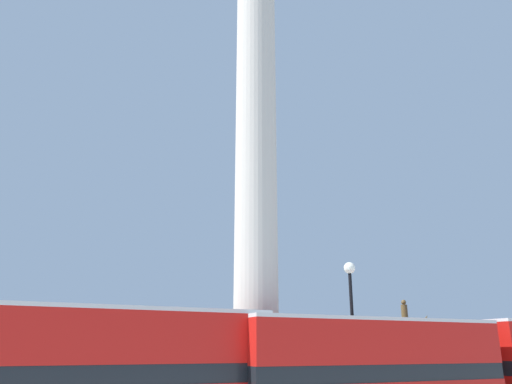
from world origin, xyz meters
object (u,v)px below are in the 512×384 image
object	(u,v)px
equestrian_statue	(411,380)
street_lamp	(353,325)
monument_column	(256,201)
bus_c	(371,374)
bus_a	(78,378)

from	to	relation	value
equestrian_statue	street_lamp	size ratio (longest dim) A/B	0.87
monument_column	bus_c	xyz separation A→B (m)	(2.52, -3.89, -7.01)
bus_c	equestrian_statue	size ratio (longest dim) A/B	1.74
monument_column	street_lamp	bearing A→B (deg)	-24.22
bus_a	equestrian_statue	bearing A→B (deg)	19.53
bus_a	street_lamp	world-z (taller)	street_lamp
monument_column	bus_c	distance (m)	8.40
monument_column	street_lamp	world-z (taller)	monument_column
bus_a	bus_c	bearing A→B (deg)	-4.57
bus_c	equestrian_statue	distance (m)	11.28
monument_column	street_lamp	distance (m)	6.58
bus_a	equestrian_statue	world-z (taller)	equestrian_statue
monument_column	equestrian_statue	size ratio (longest dim) A/B	3.96
equestrian_statue	street_lamp	bearing A→B (deg)	-124.36
monument_column	bus_a	size ratio (longest dim) A/B	2.08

